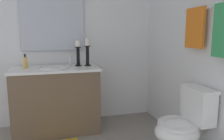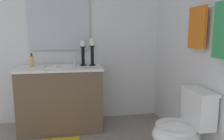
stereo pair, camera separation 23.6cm
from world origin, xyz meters
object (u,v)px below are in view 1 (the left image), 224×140
object	(u,v)px
vanity_cabinet	(57,100)
candle_holder_tall	(87,51)
candle_holder_short	(78,53)
towel_near_vanity	(195,28)
soap_bottle	(25,62)
toilet	(183,126)
sink_basin	(55,71)
towel_bar	(212,7)
mirror	(53,22)

from	to	relation	value
vanity_cabinet	candle_holder_tall	size ratio (longest dim) A/B	2.98
candle_holder_short	towel_near_vanity	distance (m)	1.48
soap_bottle	toilet	bearing A→B (deg)	53.96
candle_holder_tall	towel_near_vanity	size ratio (longest dim) A/B	0.89
candle_holder_short	vanity_cabinet	bearing A→B (deg)	-76.57
candle_holder_tall	candle_holder_short	world-z (taller)	candle_holder_tall
candle_holder_short	sink_basin	bearing A→B (deg)	-76.52
candle_holder_tall	towel_bar	distance (m)	1.58
mirror	candle_holder_short	size ratio (longest dim) A/B	2.48
towel_near_vanity	mirror	bearing A→B (deg)	-129.89
vanity_cabinet	towel_bar	distance (m)	2.09
vanity_cabinet	soap_bottle	world-z (taller)	soap_bottle
toilet	towel_bar	xyz separation A→B (m)	(0.02, 0.22, 1.15)
sink_basin	soap_bottle	distance (m)	0.38
mirror	candle_holder_short	world-z (taller)	mirror
candle_holder_short	toilet	world-z (taller)	candle_holder_short
toilet	towel_near_vanity	bearing A→B (deg)	132.88
toilet	soap_bottle	bearing A→B (deg)	-126.04
towel_bar	vanity_cabinet	bearing A→B (deg)	-127.72
candle_holder_short	candle_holder_tall	bearing A→B (deg)	83.08
sink_basin	vanity_cabinet	bearing A→B (deg)	-90.00
toilet	towel_bar	bearing A→B (deg)	85.51
vanity_cabinet	towel_bar	bearing A→B (deg)	52.28
towel_bar	toilet	bearing A→B (deg)	-94.49
mirror	soap_bottle	world-z (taller)	mirror
vanity_cabinet	sink_basin	xyz separation A→B (m)	(0.00, 0.00, 0.38)
vanity_cabinet	candle_holder_tall	distance (m)	0.76
toilet	towel_bar	distance (m)	1.17
vanity_cabinet	candle_holder_tall	bearing A→B (deg)	97.68
vanity_cabinet	towel_bar	world-z (taller)	towel_bar
mirror	towel_bar	distance (m)	1.96
vanity_cabinet	candle_holder_short	world-z (taller)	candle_holder_short
sink_basin	candle_holder_short	bearing A→B (deg)	103.48
toilet	towel_near_vanity	distance (m)	1.00
toilet	candle_holder_short	bearing A→B (deg)	-142.40
towel_near_vanity	soap_bottle	bearing A→B (deg)	-118.10
sink_basin	towel_near_vanity	distance (m)	1.73
sink_basin	towel_near_vanity	bearing A→B (deg)	57.60
towel_bar	sink_basin	bearing A→B (deg)	-127.74
toilet	towel_near_vanity	xyz separation A→B (m)	(-0.19, 0.20, 0.97)
soap_bottle	towel_bar	xyz separation A→B (m)	(1.14, 1.76, 0.60)
mirror	soap_bottle	bearing A→B (deg)	-57.41
towel_near_vanity	candle_holder_tall	bearing A→B (deg)	-134.32
sink_basin	candle_holder_tall	bearing A→B (deg)	97.70
sink_basin	mirror	xyz separation A→B (m)	(-0.28, -0.00, 0.63)
mirror	towel_near_vanity	distance (m)	1.81
mirror	candle_holder_tall	xyz separation A→B (m)	(0.22, 0.43, -0.39)
vanity_cabinet	sink_basin	world-z (taller)	sink_basin
soap_bottle	towel_near_vanity	bearing A→B (deg)	61.90
candle_holder_tall	candle_holder_short	bearing A→B (deg)	-96.92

